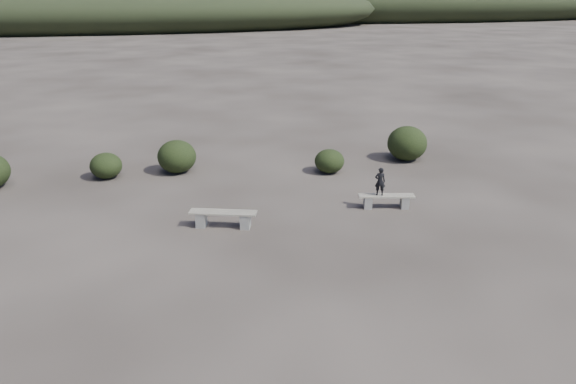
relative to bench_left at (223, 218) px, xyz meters
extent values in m
plane|color=#292320|center=(1.75, -3.88, -0.29)|extent=(1200.00, 1200.00, 0.00)
cube|color=gray|center=(-0.62, 0.16, -0.08)|extent=(0.35, 0.43, 0.43)
cube|color=gray|center=(0.62, -0.16, -0.08)|extent=(0.35, 0.43, 0.43)
cube|color=gray|center=(0.00, 0.00, 0.16)|extent=(1.96, 0.86, 0.05)
cube|color=gray|center=(4.51, 0.75, -0.10)|extent=(0.29, 0.37, 0.38)
cube|color=gray|center=(5.64, 0.57, -0.10)|extent=(0.29, 0.37, 0.38)
cube|color=gray|center=(5.08, 0.66, 0.11)|extent=(1.76, 0.62, 0.05)
imported|color=black|center=(4.85, 0.69, 0.58)|extent=(0.36, 0.27, 0.89)
ellipsoid|color=black|center=(-3.90, 5.08, 0.17)|extent=(1.13, 1.13, 0.93)
ellipsoid|color=black|center=(-1.40, 5.34, 0.31)|extent=(1.42, 1.42, 1.21)
ellipsoid|color=black|center=(4.15, 4.40, 0.15)|extent=(1.10, 1.10, 0.88)
ellipsoid|color=black|center=(7.53, 5.47, 0.39)|extent=(1.55, 1.55, 1.36)
ellipsoid|color=black|center=(-23.25, 86.12, 2.41)|extent=(110.00, 40.00, 12.00)
ellipsoid|color=black|center=(36.75, 106.12, 2.86)|extent=(120.00, 44.00, 14.00)
camera|label=1|loc=(-0.56, -14.86, 6.22)|focal=35.00mm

